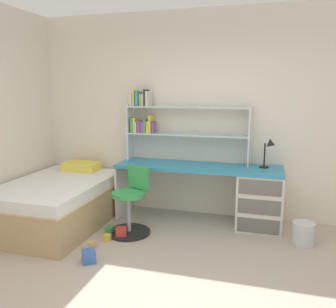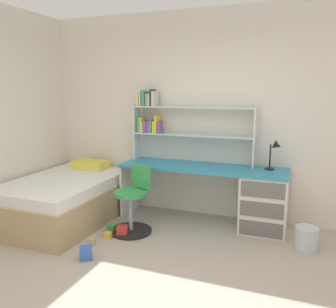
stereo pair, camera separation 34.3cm
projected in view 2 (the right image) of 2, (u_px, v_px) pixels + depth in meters
ground_plane at (142, 302)px, 2.89m from camera, size 5.80×5.45×0.02m
room_shell at (93, 119)px, 4.12m from camera, size 5.80×5.45×2.79m
desk at (247, 196)px, 4.36m from camera, size 2.16×0.59×0.76m
bookshelf_hutch at (173, 120)px, 4.73m from camera, size 1.68×0.22×0.99m
desk_lamp at (275, 150)px, 4.22m from camera, size 0.20×0.17×0.38m
swivel_chair at (132, 206)px, 4.27m from camera, size 0.52×0.52×0.81m
bed_platform at (65, 199)px, 4.67m from camera, size 1.22×1.80×0.69m
waste_bin at (306, 239)px, 3.80m from camera, size 0.25×0.25×0.26m
toy_block_yellow_0 at (108, 235)px, 4.11m from camera, size 0.08×0.08×0.07m
toy_block_natural_1 at (91, 242)px, 3.92m from camera, size 0.10×0.10×0.08m
toy_block_red_2 at (122, 231)px, 4.18m from camera, size 0.16×0.16×0.12m
toy_block_blue_3 at (86, 253)px, 3.60m from camera, size 0.18×0.18×0.13m
toy_block_green_4 at (112, 228)px, 4.31m from camera, size 0.10×0.10×0.10m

